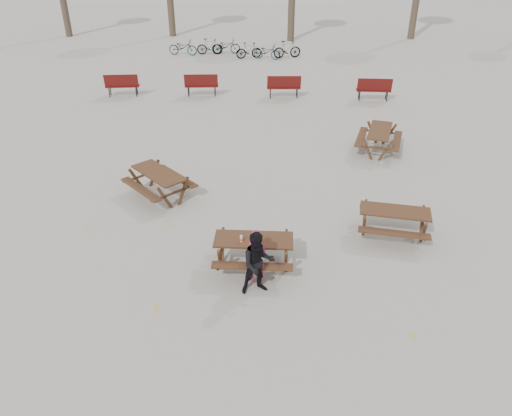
# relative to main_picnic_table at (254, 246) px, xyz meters

# --- Properties ---
(ground) EXTENTS (80.00, 80.00, 0.00)m
(ground) POSITION_rel_main_picnic_table_xyz_m (0.00, 0.00, -0.59)
(ground) COLOR gray
(ground) RESTS_ON ground
(main_picnic_table) EXTENTS (1.80, 1.45, 0.78)m
(main_picnic_table) POSITION_rel_main_picnic_table_xyz_m (0.00, 0.00, 0.00)
(main_picnic_table) COLOR #382014
(main_picnic_table) RESTS_ON ground
(food_tray) EXTENTS (0.18, 0.11, 0.03)m
(food_tray) POSITION_rel_main_picnic_table_xyz_m (0.05, -0.18, 0.21)
(food_tray) COLOR white
(food_tray) RESTS_ON main_picnic_table
(bread_roll) EXTENTS (0.14, 0.06, 0.05)m
(bread_roll) POSITION_rel_main_picnic_table_xyz_m (0.05, -0.18, 0.25)
(bread_roll) COLOR tan
(bread_roll) RESTS_ON food_tray
(soda_bottle) EXTENTS (0.07, 0.07, 0.17)m
(soda_bottle) POSITION_rel_main_picnic_table_xyz_m (-0.27, -0.12, 0.26)
(soda_bottle) COLOR silver
(soda_bottle) RESTS_ON main_picnic_table
(child) EXTENTS (0.57, 0.49, 1.31)m
(child) POSITION_rel_main_picnic_table_xyz_m (0.08, -0.54, 0.07)
(child) COLOR #CE1962
(child) RESTS_ON ground
(adult) EXTENTS (0.86, 0.75, 1.50)m
(adult) POSITION_rel_main_picnic_table_xyz_m (0.14, -0.88, 0.16)
(adult) COLOR black
(adult) RESTS_ON ground
(picnic_table_east) EXTENTS (1.94, 1.66, 0.75)m
(picnic_table_east) POSITION_rel_main_picnic_table_xyz_m (3.47, 1.50, -0.21)
(picnic_table_east) COLOR #382014
(picnic_table_east) RESTS_ON ground
(picnic_table_north) EXTENTS (2.33, 2.33, 0.79)m
(picnic_table_north) POSITION_rel_main_picnic_table_xyz_m (-2.93, 3.22, -0.19)
(picnic_table_north) COLOR #382014
(picnic_table_north) RESTS_ON ground
(picnic_table_far) EXTENTS (1.88, 2.14, 0.79)m
(picnic_table_far) POSITION_rel_main_picnic_table_xyz_m (3.94, 6.85, -0.19)
(picnic_table_far) COLOR #382014
(picnic_table_far) RESTS_ON ground
(park_bench_row) EXTENTS (12.83, 0.87, 1.03)m
(park_bench_row) POSITION_rel_main_picnic_table_xyz_m (-1.14, 12.56, -0.07)
(park_bench_row) COLOR #5C1412
(park_bench_row) RESTS_ON ground
(bicycle_row) EXTENTS (7.80, 2.01, 0.96)m
(bicycle_row) POSITION_rel_main_picnic_table_xyz_m (-2.31, 20.10, -0.14)
(bicycle_row) COLOR black
(bicycle_row) RESTS_ON ground
(fallen_leaves) EXTENTS (11.00, 11.00, 0.01)m
(fallen_leaves) POSITION_rel_main_picnic_table_xyz_m (0.50, 2.50, -0.58)
(fallen_leaves) COLOR gold
(fallen_leaves) RESTS_ON ground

